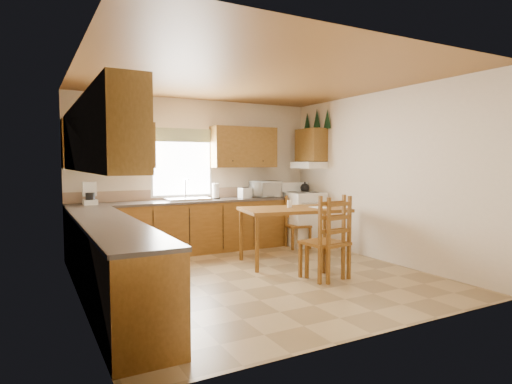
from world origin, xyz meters
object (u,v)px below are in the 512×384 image
chair_far_left (211,227)px  chair_far_right (298,222)px  stove (303,219)px  chair_near_right (322,237)px  dining_table (294,235)px  microwave (265,189)px  chair_near_left (328,238)px

chair_far_left → chair_far_right: bearing=-31.7°
stove → chair_far_right: (-0.25, -0.21, -0.02)m
stove → chair_far_right: stove is taller
chair_near_right → chair_far_left: 2.43m
chair_far_left → dining_table: bearing=-74.0°
stove → chair_far_left: (-1.77, 0.25, -0.06)m
chair_far_left → microwave: bearing=-13.4°
dining_table → chair_far_left: 1.61m
chair_near_left → chair_far_left: (-0.71, 2.39, -0.12)m
chair_far_right → stove: bearing=51.3°
dining_table → chair_near_left: (-0.12, -1.01, 0.13)m
chair_near_left → microwave: bearing=-109.2°
microwave → chair_far_right: size_ratio=0.53×
chair_near_right → chair_far_left: chair_near_right is taller
stove → chair_near_left: chair_near_left is taller
stove → dining_table: 1.48m
stove → dining_table: stove is taller
dining_table → microwave: bearing=88.5°
chair_near_right → microwave: bearing=-106.3°
stove → chair_near_left: size_ratio=0.88×
dining_table → chair_near_right: chair_near_right is taller
dining_table → chair_near_left: bearing=-86.5°
microwave → chair_far_left: (-1.11, -0.03, -0.63)m
microwave → chair_near_right: size_ratio=0.45×
microwave → chair_far_left: microwave is taller
chair_near_left → chair_far_right: size_ratio=1.17×
chair_near_left → chair_far_right: 2.09m
chair_near_right → stove: bearing=-123.4°
chair_far_left → chair_far_right: 1.59m
chair_near_left → chair_near_right: bearing=-43.4°
chair_far_right → chair_near_left: bearing=-101.8°
dining_table → chair_near_right: size_ratio=1.42×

